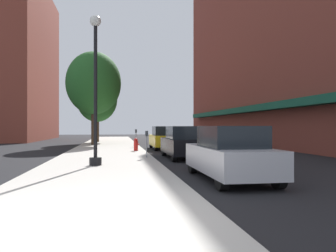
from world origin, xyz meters
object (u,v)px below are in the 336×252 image
(lamppost, at_px, (95,87))
(car_yellow, at_px, (164,138))
(parking_meter_near, at_px, (136,136))
(car_silver, at_px, (230,154))
(parking_meter_far, at_px, (147,141))
(tree_near, at_px, (97,99))
(car_black, at_px, (184,143))
(tree_mid, at_px, (94,83))
(fire_hydrant, at_px, (136,144))

(lamppost, relative_size, car_yellow, 1.37)
(parking_meter_near, distance_m, car_silver, 15.30)
(parking_meter_near, xyz_separation_m, car_yellow, (1.95, -1.42, -0.14))
(parking_meter_far, bearing_deg, car_yellow, 75.04)
(parking_meter_far, bearing_deg, car_silver, -73.20)
(tree_near, height_order, car_black, tree_near)
(lamppost, bearing_deg, car_yellow, 67.42)
(car_silver, bearing_deg, parking_meter_near, 97.59)
(parking_meter_far, bearing_deg, parking_meter_near, 90.00)
(tree_near, bearing_deg, parking_meter_near, -67.92)
(parking_meter_near, height_order, parking_meter_far, same)
(parking_meter_far, distance_m, tree_near, 17.63)
(lamppost, height_order, car_black, lamppost)
(tree_near, relative_size, car_yellow, 1.53)
(tree_near, bearing_deg, tree_mid, -90.06)
(fire_hydrant, distance_m, car_silver, 11.26)
(tree_near, distance_m, car_black, 17.69)
(parking_meter_near, bearing_deg, lamppost, -101.16)
(parking_meter_near, height_order, car_yellow, car_yellow)
(lamppost, xyz_separation_m, parking_meter_far, (2.29, 2.91, -2.25))
(parking_meter_near, xyz_separation_m, car_silver, (1.95, -15.17, -0.14))
(car_black, xyz_separation_m, car_yellow, (0.00, 6.83, 0.00))
(fire_hydrant, height_order, tree_mid, tree_mid)
(lamppost, distance_m, parking_meter_near, 12.06)
(tree_near, bearing_deg, car_black, -72.20)
(fire_hydrant, relative_size, tree_near, 0.12)
(parking_meter_far, xyz_separation_m, tree_mid, (-3.35, 12.09, 4.34))
(lamppost, xyz_separation_m, car_yellow, (4.24, 10.20, -2.39))
(tree_near, bearing_deg, lamppost, -86.96)
(lamppost, bearing_deg, fire_hydrant, 74.79)
(tree_mid, height_order, car_yellow, tree_mid)
(car_silver, height_order, car_black, same)
(parking_meter_near, xyz_separation_m, tree_mid, (-3.35, 3.38, 4.34))
(parking_meter_near, bearing_deg, tree_mid, 134.80)
(car_silver, distance_m, car_black, 6.92)
(lamppost, xyz_separation_m, car_black, (4.24, 3.38, -2.39))
(parking_meter_far, relative_size, tree_near, 0.20)
(fire_hydrant, relative_size, car_yellow, 0.18)
(lamppost, distance_m, tree_mid, 15.18)
(lamppost, xyz_separation_m, tree_mid, (-1.06, 15.00, 2.08))
(tree_mid, relative_size, car_silver, 1.82)
(parking_meter_near, relative_size, car_black, 0.30)
(fire_hydrant, distance_m, tree_mid, 9.42)
(parking_meter_near, relative_size, tree_mid, 0.17)
(car_yellow, bearing_deg, fire_hydrant, -129.28)
(lamppost, height_order, car_yellow, lamppost)
(parking_meter_far, bearing_deg, car_black, 13.46)
(lamppost, relative_size, parking_meter_near, 4.50)
(fire_hydrant, distance_m, parking_meter_near, 4.16)
(parking_meter_far, relative_size, car_silver, 0.30)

